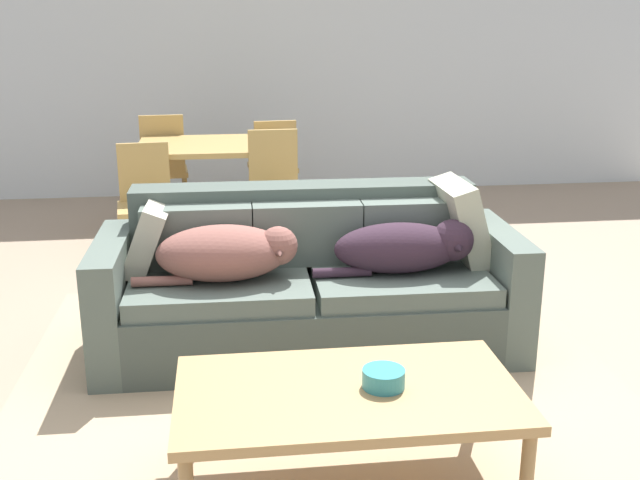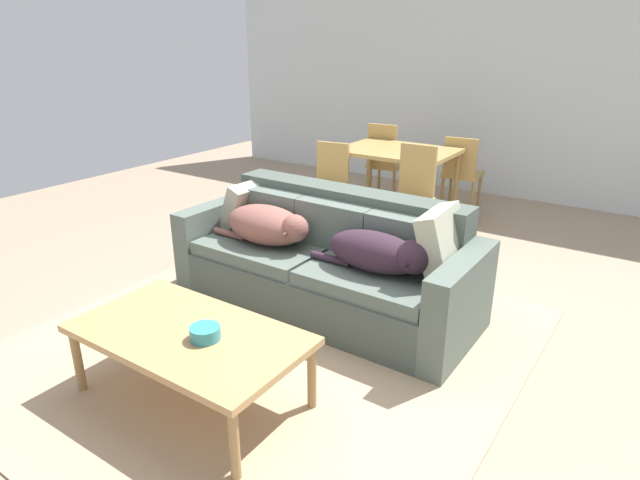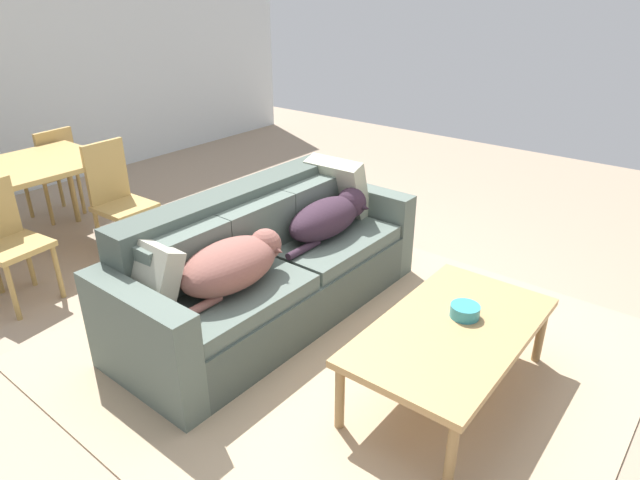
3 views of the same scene
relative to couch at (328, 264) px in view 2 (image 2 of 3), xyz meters
The scene contains 15 objects.
ground_plane 0.42m from the couch, 71.95° to the right, with size 10.00×10.00×0.00m, color gray.
back_partition 3.89m from the couch, 88.77° to the left, with size 8.00×0.12×2.70m, color silver.
area_rug 0.74m from the couch, 90.06° to the right, with size 2.97×3.16×0.01m, color tan.
couch is the anchor object (origin of this frame).
dog_on_left_cushion 0.52m from the couch, 160.67° to the right, with size 0.83×0.39×0.28m.
dog_on_right_cushion 0.58m from the couch, 16.83° to the right, with size 0.85×0.34×0.28m.
throw_pillow_by_left_arm 0.90m from the couch, behind, with size 0.12×0.37×0.37m, color #A9A892.
throw_pillow_by_right_arm 0.91m from the couch, ahead, with size 0.14×0.46×0.46m, color #ABAD93.
coffee_table 1.35m from the couch, 90.19° to the right, with size 1.27×0.71×0.43m.
bowl_on_coffee_table 1.37m from the couch, 84.63° to the right, with size 0.16×0.16×0.07m, color teal.
dining_table 2.20m from the couch, 103.46° to the left, with size 1.17×0.88×0.77m.
dining_chair_near_left 1.81m from the couch, 123.16° to the left, with size 0.45×0.45×0.87m.
dining_chair_near_right 1.59m from the couch, 92.55° to the left, with size 0.41×0.41×0.94m.
dining_chair_far_left 2.86m from the couch, 109.36° to the left, with size 0.43×0.43×0.94m.
dining_chair_far_right 2.73m from the couch, 90.03° to the left, with size 0.43×0.43×0.87m.
Camera 2 is at (1.88, -2.78, 1.90)m, focal length 30.13 mm.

